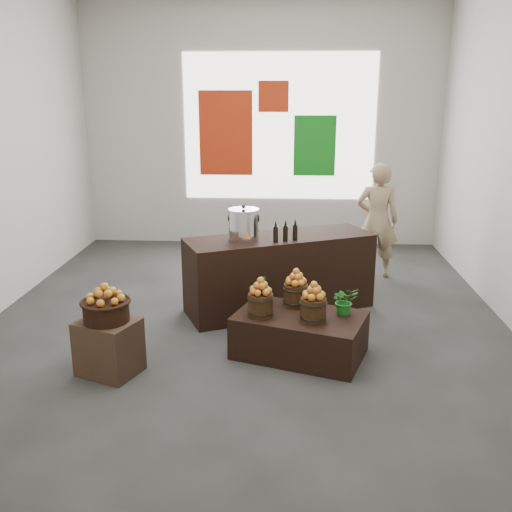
# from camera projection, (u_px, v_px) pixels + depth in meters

# --- Properties ---
(ground) EXTENTS (7.00, 7.00, 0.00)m
(ground) POSITION_uv_depth(u_px,v_px,m) (247.00, 317.00, 6.78)
(ground) COLOR #3A3A37
(ground) RESTS_ON ground
(back_wall) EXTENTS (6.00, 0.04, 4.00)m
(back_wall) POSITION_uv_depth(u_px,v_px,m) (261.00, 127.00, 9.58)
(back_wall) COLOR #B6B0A8
(back_wall) RESTS_ON ground
(back_opening) EXTENTS (3.20, 0.02, 2.40)m
(back_opening) POSITION_uv_depth(u_px,v_px,m) (279.00, 127.00, 9.54)
(back_opening) COLOR white
(back_opening) RESTS_ON back_wall
(deco_red_left) EXTENTS (0.90, 0.04, 1.40)m
(deco_red_left) POSITION_uv_depth(u_px,v_px,m) (226.00, 133.00, 9.61)
(deco_red_left) COLOR #B4290D
(deco_red_left) RESTS_ON back_wall
(deco_green_right) EXTENTS (0.70, 0.04, 1.00)m
(deco_green_right) POSITION_uv_depth(u_px,v_px,m) (315.00, 146.00, 9.58)
(deco_green_right) COLOR #127417
(deco_green_right) RESTS_ON back_wall
(deco_red_upper) EXTENTS (0.50, 0.04, 0.50)m
(deco_red_upper) POSITION_uv_depth(u_px,v_px,m) (273.00, 96.00, 9.40)
(deco_red_upper) COLOR #B4290D
(deco_red_upper) RESTS_ON back_wall
(crate) EXTENTS (0.65, 0.60, 0.53)m
(crate) POSITION_uv_depth(u_px,v_px,m) (109.00, 347.00, 5.38)
(crate) COLOR brown
(crate) RESTS_ON ground
(wicker_basket) EXTENTS (0.42, 0.42, 0.19)m
(wicker_basket) POSITION_uv_depth(u_px,v_px,m) (106.00, 311.00, 5.27)
(wicker_basket) COLOR black
(wicker_basket) RESTS_ON crate
(apples_in_basket) EXTENTS (0.33, 0.33, 0.18)m
(apples_in_basket) POSITION_uv_depth(u_px,v_px,m) (105.00, 293.00, 5.22)
(apples_in_basket) COLOR #AC0520
(apples_in_basket) RESTS_ON wicker_basket
(display_table) EXTENTS (1.44, 1.14, 0.43)m
(display_table) POSITION_uv_depth(u_px,v_px,m) (300.00, 335.00, 5.76)
(display_table) COLOR black
(display_table) RESTS_ON ground
(apple_bucket_front_left) EXTENTS (0.25, 0.25, 0.23)m
(apple_bucket_front_left) POSITION_uv_depth(u_px,v_px,m) (260.00, 305.00, 5.64)
(apple_bucket_front_left) COLOR #39250F
(apple_bucket_front_left) RESTS_ON display_table
(apples_in_bucket_front_left) EXTENTS (0.19, 0.19, 0.17)m
(apples_in_bucket_front_left) POSITION_uv_depth(u_px,v_px,m) (261.00, 286.00, 5.59)
(apples_in_bucket_front_left) COLOR #AC0520
(apples_in_bucket_front_left) RESTS_ON apple_bucket_front_left
(apple_bucket_front_right) EXTENTS (0.25, 0.25, 0.23)m
(apple_bucket_front_right) POSITION_uv_depth(u_px,v_px,m) (313.00, 310.00, 5.52)
(apple_bucket_front_right) COLOR #39250F
(apple_bucket_front_right) RESTS_ON display_table
(apples_in_bucket_front_right) EXTENTS (0.19, 0.19, 0.17)m
(apples_in_bucket_front_right) POSITION_uv_depth(u_px,v_px,m) (314.00, 290.00, 5.46)
(apples_in_bucket_front_right) COLOR #AC0520
(apples_in_bucket_front_right) RESTS_ON apple_bucket_front_right
(apple_bucket_rear) EXTENTS (0.25, 0.25, 0.23)m
(apple_bucket_rear) POSITION_uv_depth(u_px,v_px,m) (296.00, 295.00, 5.92)
(apple_bucket_rear) COLOR #39250F
(apple_bucket_rear) RESTS_ON display_table
(apples_in_bucket_rear) EXTENTS (0.19, 0.19, 0.17)m
(apples_in_bucket_rear) POSITION_uv_depth(u_px,v_px,m) (296.00, 277.00, 5.86)
(apples_in_bucket_rear) COLOR #AC0520
(apples_in_bucket_rear) RESTS_ON apple_bucket_rear
(herb_garnish_right) EXTENTS (0.31, 0.29, 0.29)m
(herb_garnish_right) POSITION_uv_depth(u_px,v_px,m) (345.00, 301.00, 5.68)
(herb_garnish_right) COLOR #166818
(herb_garnish_right) RESTS_ON display_table
(herb_garnish_left) EXTENTS (0.19, 0.16, 0.29)m
(herb_garnish_left) POSITION_uv_depth(u_px,v_px,m) (259.00, 289.00, 6.02)
(herb_garnish_left) COLOR #166818
(herb_garnish_left) RESTS_ON display_table
(counter) EXTENTS (2.34, 1.58, 0.92)m
(counter) POSITION_uv_depth(u_px,v_px,m) (280.00, 273.00, 6.92)
(counter) COLOR black
(counter) RESTS_ON ground
(stock_pot_left) EXTENTS (0.35, 0.35, 0.35)m
(stock_pot_left) POSITION_uv_depth(u_px,v_px,m) (244.00, 225.00, 6.58)
(stock_pot_left) COLOR silver
(stock_pot_left) RESTS_ON counter
(oil_cruets) EXTENTS (0.25, 0.16, 0.26)m
(oil_cruets) POSITION_uv_depth(u_px,v_px,m) (288.00, 230.00, 6.55)
(oil_cruets) COLOR black
(oil_cruets) RESTS_ON counter
(shopper) EXTENTS (0.63, 0.44, 1.64)m
(shopper) POSITION_uv_depth(u_px,v_px,m) (377.00, 221.00, 8.07)
(shopper) COLOR #927C5A
(shopper) RESTS_ON ground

